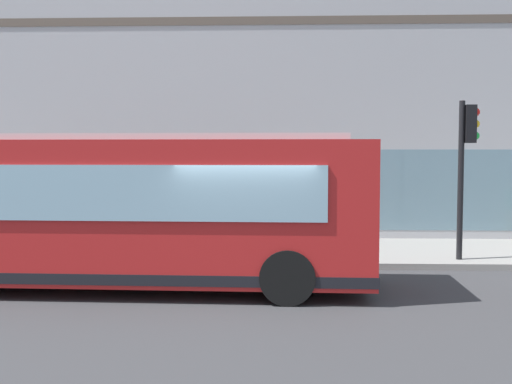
{
  "coord_description": "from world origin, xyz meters",
  "views": [
    {
      "loc": [
        -11.86,
        -0.62,
        2.73
      ],
      "look_at": [
        2.65,
        -0.05,
        1.8
      ],
      "focal_mm": 44.04,
      "sensor_mm": 36.0,
      "label": 1
    }
  ],
  "objects_px": {
    "fire_hydrant": "(322,235)",
    "newspaper_vending_box": "(131,228)",
    "traffic_light_near_corner": "(467,149)",
    "pedestrian_by_light_pole": "(89,213)",
    "city_bus_nearside": "(117,211)",
    "pedestrian_walking_along_curb": "(278,208)"
  },
  "relations": [
    {
      "from": "fire_hydrant",
      "to": "newspaper_vending_box",
      "type": "relative_size",
      "value": 0.82
    },
    {
      "from": "traffic_light_near_corner",
      "to": "pedestrian_by_light_pole",
      "type": "relative_size",
      "value": 2.41
    },
    {
      "from": "fire_hydrant",
      "to": "pedestrian_by_light_pole",
      "type": "relative_size",
      "value": 0.47
    },
    {
      "from": "fire_hydrant",
      "to": "pedestrian_by_light_pole",
      "type": "bearing_deg",
      "value": 86.51
    },
    {
      "from": "city_bus_nearside",
      "to": "pedestrian_walking_along_curb",
      "type": "relative_size",
      "value": 5.94
    },
    {
      "from": "fire_hydrant",
      "to": "newspaper_vending_box",
      "type": "distance_m",
      "value": 5.32
    },
    {
      "from": "pedestrian_walking_along_curb",
      "to": "fire_hydrant",
      "type": "bearing_deg",
      "value": -138.23
    },
    {
      "from": "traffic_light_near_corner",
      "to": "newspaper_vending_box",
      "type": "distance_m",
      "value": 9.12
    },
    {
      "from": "fire_hydrant",
      "to": "pedestrian_by_light_pole",
      "type": "height_order",
      "value": "pedestrian_by_light_pole"
    },
    {
      "from": "city_bus_nearside",
      "to": "pedestrian_walking_along_curb",
      "type": "bearing_deg",
      "value": -29.36
    },
    {
      "from": "traffic_light_near_corner",
      "to": "fire_hydrant",
      "type": "bearing_deg",
      "value": 65.09
    },
    {
      "from": "city_bus_nearside",
      "to": "fire_hydrant",
      "type": "xyz_separation_m",
      "value": [
        4.37,
        -4.37,
        -1.04
      ]
    },
    {
      "from": "city_bus_nearside",
      "to": "newspaper_vending_box",
      "type": "distance_m",
      "value": 5.14
    },
    {
      "from": "pedestrian_walking_along_curb",
      "to": "traffic_light_near_corner",
      "type": "bearing_deg",
      "value": -122.46
    },
    {
      "from": "city_bus_nearside",
      "to": "traffic_light_near_corner",
      "type": "xyz_separation_m",
      "value": [
        2.83,
        -7.68,
        1.24
      ]
    },
    {
      "from": "traffic_light_near_corner",
      "to": "pedestrian_by_light_pole",
      "type": "bearing_deg",
      "value": 78.78
    },
    {
      "from": "fire_hydrant",
      "to": "pedestrian_walking_along_curb",
      "type": "bearing_deg",
      "value": 41.77
    },
    {
      "from": "traffic_light_near_corner",
      "to": "newspaper_vending_box",
      "type": "bearing_deg",
      "value": 76.01
    },
    {
      "from": "traffic_light_near_corner",
      "to": "fire_hydrant",
      "type": "xyz_separation_m",
      "value": [
        1.54,
        3.31,
        -2.28
      ]
    },
    {
      "from": "pedestrian_walking_along_curb",
      "to": "newspaper_vending_box",
      "type": "xyz_separation_m",
      "value": [
        -0.71,
        4.11,
        -0.53
      ]
    },
    {
      "from": "newspaper_vending_box",
      "to": "pedestrian_walking_along_curb",
      "type": "bearing_deg",
      "value": -80.18
    },
    {
      "from": "city_bus_nearside",
      "to": "traffic_light_near_corner",
      "type": "height_order",
      "value": "traffic_light_near_corner"
    }
  ]
}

